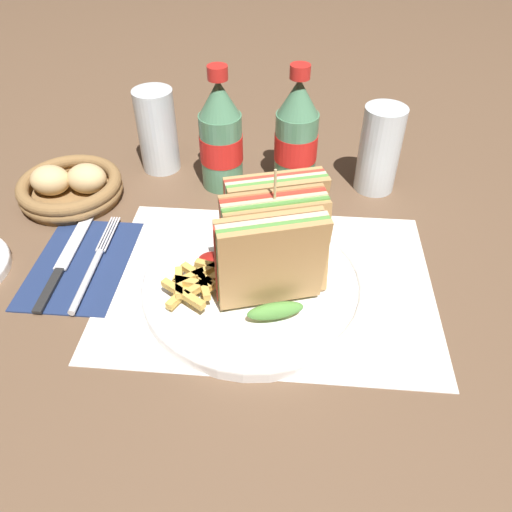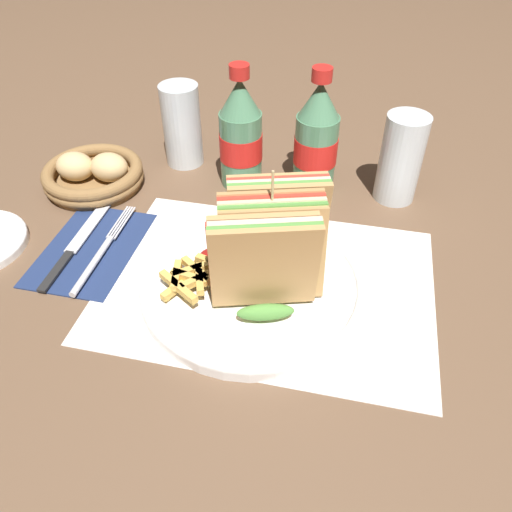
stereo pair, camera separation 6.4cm
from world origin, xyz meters
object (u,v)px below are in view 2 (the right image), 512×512
fork (99,255)px  knife (75,245)px  coke_bottle_far (316,140)px  plate_main (253,283)px  coke_bottle_near (241,136)px  bread_basket (93,174)px  glass_near (401,159)px  glass_far (182,130)px  club_sandwich (271,243)px

fork → knife: (-0.04, 0.02, -0.00)m
fork → coke_bottle_far: size_ratio=0.98×
plate_main → knife: bearing=174.4°
coke_bottle_near → bread_basket: 0.25m
glass_near → glass_far: (-0.36, 0.03, -0.01)m
plate_main → coke_bottle_far: 0.27m
fork → knife: bearing=158.9°
fork → glass_far: bearing=82.7°
fork → bread_basket: size_ratio=1.20×
fork → knife: 0.05m
glass_far → club_sandwich: bearing=-53.6°
club_sandwich → fork: club_sandwich is taller
coke_bottle_near → coke_bottle_far: same height
glass_far → glass_near: bearing=-5.1°
bread_basket → plate_main: bearing=-30.3°
glass_near → glass_far: bearing=174.9°
bread_basket → fork: bearing=-62.4°
fork → bread_basket: bearing=116.7°
plate_main → fork: plate_main is taller
coke_bottle_near → glass_near: bearing=2.5°
club_sandwich → coke_bottle_near: coke_bottle_near is taller
coke_bottle_far → club_sandwich: bearing=-94.8°
knife → glass_near: (0.44, 0.23, 0.06)m
coke_bottle_far → bread_basket: (-0.35, -0.08, -0.06)m
fork → glass_near: glass_near is taller
knife → coke_bottle_far: size_ratio=1.00×
glass_far → bread_basket: glass_far is taller
coke_bottle_far → plate_main: bearing=-99.5°
bread_basket → glass_far: bearing=41.7°
fork → coke_bottle_far: coke_bottle_far is taller
glass_near → bread_basket: (-0.48, -0.08, -0.05)m
plate_main → coke_bottle_near: (-0.07, 0.24, 0.07)m
coke_bottle_far → bread_basket: bearing=-167.4°
club_sandwich → coke_bottle_far: 0.26m
knife → glass_far: size_ratio=1.43×
plate_main → bread_basket: (-0.31, 0.18, 0.01)m
plate_main → glass_near: 0.32m
fork → glass_far: 0.29m
knife → glass_far: glass_far is taller
club_sandwich → knife: (-0.29, 0.02, -0.07)m
club_sandwich → glass_near: size_ratio=1.27×
glass_near → knife: bearing=-152.4°
club_sandwich → glass_far: size_ratio=1.27×
plate_main → club_sandwich: (0.02, 0.00, 0.07)m
knife → glass_far: (0.08, 0.26, 0.05)m
bread_basket → coke_bottle_far: bearing=12.6°
plate_main → coke_bottle_near: size_ratio=1.46×
knife → coke_bottle_far: bearing=36.3°
coke_bottle_far → glass_far: bearing=172.8°
fork → coke_bottle_near: coke_bottle_near is taller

